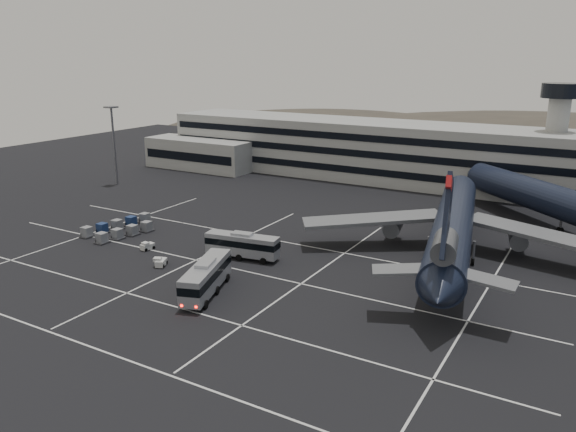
% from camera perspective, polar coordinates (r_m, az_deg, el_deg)
% --- Properties ---
extents(ground, '(260.00, 260.00, 0.00)m').
position_cam_1_polar(ground, '(79.00, -7.77, -6.11)').
color(ground, black).
rests_on(ground, ground).
extents(lane_markings, '(90.00, 55.62, 0.01)m').
position_cam_1_polar(lane_markings, '(78.99, -6.90, -6.08)').
color(lane_markings, silver).
rests_on(lane_markings, ground).
extents(terminal, '(125.00, 26.00, 24.00)m').
position_cam_1_polar(terminal, '(139.20, 9.38, 6.46)').
color(terminal, gray).
rests_on(terminal, ground).
extents(hills, '(352.00, 180.00, 44.00)m').
position_cam_1_polar(hills, '(232.77, 22.90, 4.46)').
color(hills, '#38332B').
rests_on(hills, ground).
extents(lightpole_left, '(2.40, 2.40, 18.28)m').
position_cam_1_polar(lightpole_left, '(137.69, -17.33, 7.90)').
color(lightpole_left, slate).
rests_on(lightpole_left, ground).
extents(trijet_main, '(46.55, 57.38, 18.08)m').
position_cam_1_polar(trijet_main, '(86.52, 16.42, -0.97)').
color(trijet_main, black).
rests_on(trijet_main, ground).
extents(trijet_far, '(45.48, 43.77, 18.08)m').
position_cam_1_polar(trijet_far, '(105.56, 26.57, 1.09)').
color(trijet_far, black).
rests_on(trijet_far, ground).
extents(bus_near, '(6.69, 12.71, 4.40)m').
position_cam_1_polar(bus_near, '(72.86, -8.32, -6.05)').
color(bus_near, '#95979D').
rests_on(bus_near, ground).
extents(bus_far, '(11.68, 4.36, 4.03)m').
position_cam_1_polar(bus_far, '(84.72, -4.67, -2.87)').
color(bus_far, '#95979D').
rests_on(bus_far, ground).
extents(tug_a, '(1.53, 2.25, 1.35)m').
position_cam_1_polar(tug_a, '(91.28, -14.13, -2.98)').
color(tug_a, beige).
rests_on(tug_a, ground).
extents(tug_b, '(2.11, 2.52, 1.41)m').
position_cam_1_polar(tug_b, '(83.79, -12.79, -4.60)').
color(tug_b, beige).
rests_on(tug_b, ground).
extents(uld_cluster, '(8.68, 14.65, 1.77)m').
position_cam_1_polar(uld_cluster, '(101.02, -16.66, -1.17)').
color(uld_cluster, '#2D2D30').
rests_on(uld_cluster, ground).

